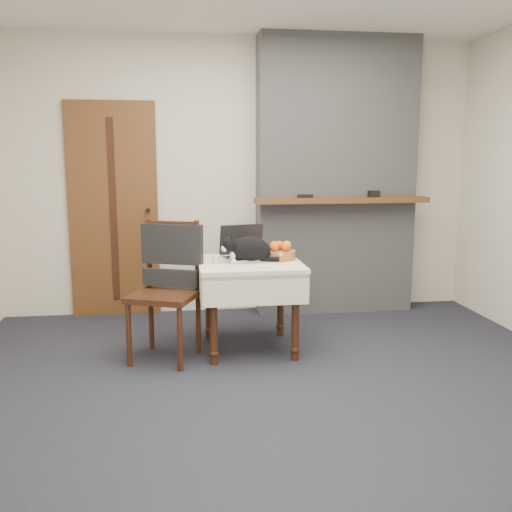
{
  "coord_description": "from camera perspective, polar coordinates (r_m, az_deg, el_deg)",
  "views": [
    {
      "loc": [
        -0.62,
        -3.48,
        1.49
      ],
      "look_at": [
        -0.03,
        0.73,
        0.75
      ],
      "focal_mm": 40.0,
      "sensor_mm": 36.0,
      "label": 1
    }
  ],
  "objects": [
    {
      "name": "cream_jar",
      "position": [
        4.31,
        -4.02,
        -0.28
      ],
      "size": [
        0.06,
        0.06,
        0.06
      ],
      "primitive_type": "cylinder",
      "color": "silver",
      "rests_on": "side_table"
    },
    {
      "name": "desk_clutter",
      "position": [
        4.48,
        1.24,
        -0.25
      ],
      "size": [
        0.14,
        0.03,
        0.01
      ],
      "primitive_type": "cube",
      "rotation": [
        0.0,
        0.0,
        0.12
      ],
      "color": "black",
      "rests_on": "side_table"
    },
    {
      "name": "side_table",
      "position": [
        4.39,
        -0.65,
        -2.01
      ],
      "size": [
        0.78,
        0.78,
        0.7
      ],
      "color": "#361E0E",
      "rests_on": "ground"
    },
    {
      "name": "cat",
      "position": [
        4.34,
        -0.63,
        0.66
      ],
      "size": [
        0.47,
        0.24,
        0.23
      ],
      "rotation": [
        0.0,
        0.0,
        0.21
      ],
      "color": "black",
      "rests_on": "side_table"
    },
    {
      "name": "pill_bottle",
      "position": [
        4.33,
        2.53,
        -0.2
      ],
      "size": [
        0.03,
        0.03,
        0.07
      ],
      "color": "#995212",
      "rests_on": "side_table"
    },
    {
      "name": "chair",
      "position": [
        4.3,
        -8.73,
        -1.45
      ],
      "size": [
        0.6,
        0.59,
        1.03
      ],
      "rotation": [
        0.0,
        0.0,
        -0.38
      ],
      "color": "#361E0E",
      "rests_on": "ground"
    },
    {
      "name": "ground",
      "position": [
        3.84,
        1.98,
        -12.99
      ],
      "size": [
        4.5,
        4.5,
        0.0
      ],
      "primitive_type": "plane",
      "color": "black",
      "rests_on": "ground"
    },
    {
      "name": "room_shell",
      "position": [
        4.0,
        0.95,
        13.78
      ],
      "size": [
        4.52,
        4.01,
        2.61
      ],
      "color": "beige",
      "rests_on": "ground"
    },
    {
      "name": "fruit_basket",
      "position": [
        4.47,
        2.42,
        0.39
      ],
      "size": [
        0.24,
        0.24,
        0.14
      ],
      "color": "#A26941",
      "rests_on": "side_table"
    },
    {
      "name": "chimney",
      "position": [
        5.54,
        7.98,
        7.77
      ],
      "size": [
        1.62,
        0.48,
        2.6
      ],
      "color": "gray",
      "rests_on": "ground"
    },
    {
      "name": "door",
      "position": [
        5.51,
        -14.06,
        4.46
      ],
      "size": [
        0.82,
        0.1,
        2.0
      ],
      "color": "brown",
      "rests_on": "ground"
    },
    {
      "name": "laptop",
      "position": [
        4.48,
        -1.1,
        0.55
      ],
      "size": [
        0.42,
        0.38,
        0.27
      ],
      "rotation": [
        0.0,
        0.0,
        0.22
      ],
      "color": "#B7B7BC",
      "rests_on": "side_table"
    }
  ]
}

